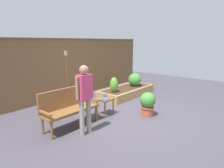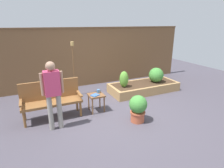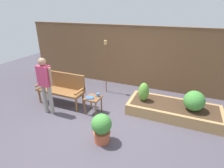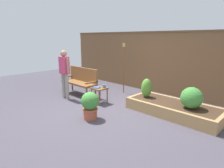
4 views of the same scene
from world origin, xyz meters
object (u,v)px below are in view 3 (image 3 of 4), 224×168
(garden_bench, at_px, (62,86))
(potted_boxwood, at_px, (102,127))
(book_on_table, at_px, (90,98))
(person_by_bench, at_px, (45,81))
(shrub_near_bench, at_px, (144,92))
(side_table, at_px, (93,100))
(shrub_far_corner, at_px, (194,101))
(cup_on_table, at_px, (98,95))
(tiki_torch, at_px, (106,58))

(garden_bench, xyz_separation_m, potted_boxwood, (1.85, -1.11, -0.17))
(book_on_table, relative_size, person_by_bench, 0.13)
(shrub_near_bench, bearing_deg, side_table, -150.36)
(shrub_far_corner, relative_size, person_by_bench, 0.33)
(garden_bench, xyz_separation_m, book_on_table, (1.08, -0.22, -0.05))
(garden_bench, relative_size, book_on_table, 7.12)
(shrub_far_corner, bearing_deg, garden_bench, -171.68)
(cup_on_table, distance_m, shrub_near_bench, 1.26)
(book_on_table, height_order, shrub_far_corner, shrub_far_corner)
(side_table, bearing_deg, garden_bench, 172.06)
(garden_bench, relative_size, shrub_near_bench, 2.72)
(cup_on_table, height_order, tiki_torch, tiki_torch)
(side_table, height_order, shrub_far_corner, shrub_far_corner)
(shrub_far_corner, bearing_deg, cup_on_table, -166.17)
(person_by_bench, bearing_deg, side_table, 21.98)
(garden_bench, bearing_deg, potted_boxwood, -30.96)
(person_by_bench, bearing_deg, potted_boxwood, -14.88)
(cup_on_table, xyz_separation_m, person_by_bench, (-1.24, -0.56, 0.41))
(tiki_torch, bearing_deg, potted_boxwood, -67.52)
(garden_bench, bearing_deg, tiki_torch, 54.04)
(side_table, height_order, tiki_torch, tiki_torch)
(cup_on_table, bearing_deg, person_by_bench, -155.73)
(side_table, xyz_separation_m, potted_boxwood, (0.72, -0.95, -0.03))
(person_by_bench, bearing_deg, garden_bench, 89.42)
(garden_bench, relative_size, tiki_torch, 0.82)
(book_on_table, height_order, potted_boxwood, potted_boxwood)
(cup_on_table, bearing_deg, shrub_near_bench, 27.99)
(shrub_far_corner, bearing_deg, shrub_near_bench, 180.00)
(side_table, relative_size, shrub_far_corner, 0.93)
(book_on_table, distance_m, potted_boxwood, 1.19)
(potted_boxwood, distance_m, shrub_near_bench, 1.72)
(cup_on_table, bearing_deg, potted_boxwood, -59.64)
(book_on_table, distance_m, person_by_bench, 1.24)
(tiki_torch, xyz_separation_m, person_by_bench, (-0.89, -1.84, -0.27))
(shrub_near_bench, bearing_deg, tiki_torch, 154.58)
(cup_on_table, relative_size, shrub_near_bench, 0.23)
(tiki_torch, bearing_deg, cup_on_table, -74.77)
(book_on_table, bearing_deg, side_table, 22.75)
(potted_boxwood, relative_size, person_by_bench, 0.43)
(book_on_table, distance_m, tiki_torch, 1.62)
(cup_on_table, height_order, shrub_near_bench, shrub_near_bench)
(potted_boxwood, height_order, shrub_far_corner, shrub_far_corner)
(garden_bench, height_order, shrub_near_bench, garden_bench)
(garden_bench, height_order, cup_on_table, garden_bench)
(side_table, relative_size, person_by_bench, 0.31)
(garden_bench, bearing_deg, shrub_far_corner, 8.32)
(person_by_bench, bearing_deg, shrub_near_bench, 26.05)
(garden_bench, height_order, potted_boxwood, garden_bench)
(tiki_torch, bearing_deg, garden_bench, -125.96)
(garden_bench, distance_m, person_by_bench, 0.73)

